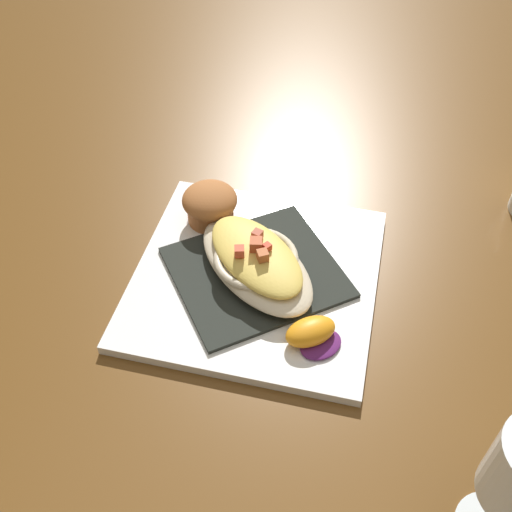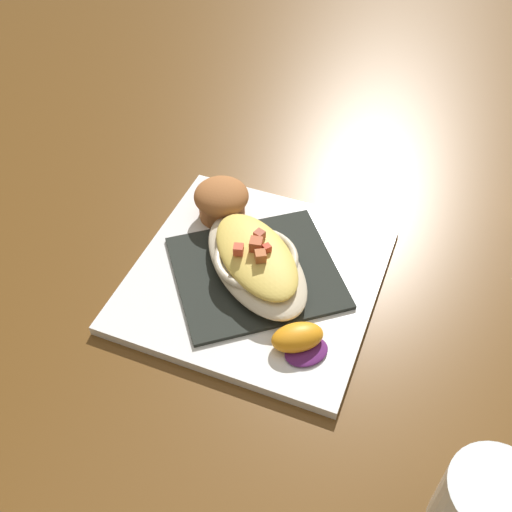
{
  "view_description": "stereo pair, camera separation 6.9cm",
  "coord_description": "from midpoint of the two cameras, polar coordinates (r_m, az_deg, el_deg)",
  "views": [
    {
      "loc": [
        -0.47,
        -0.04,
        0.55
      ],
      "look_at": [
        0.0,
        0.0,
        0.04
      ],
      "focal_mm": 42.46,
      "sensor_mm": 36.0,
      "label": 1
    },
    {
      "loc": [
        -0.46,
        -0.11,
        0.55
      ],
      "look_at": [
        0.0,
        0.0,
        0.04
      ],
      "focal_mm": 42.46,
      "sensor_mm": 36.0,
      "label": 2
    }
  ],
  "objects": [
    {
      "name": "square_plate",
      "position": [
        0.71,
        2.75,
        -2.12
      ],
      "size": [
        0.32,
        0.32,
        0.01
      ],
      "primitive_type": "cube",
      "rotation": [
        0.0,
        0.0,
        -0.15
      ],
      "color": "white",
      "rests_on": "ground_plane"
    },
    {
      "name": "folded_napkin",
      "position": [
        0.71,
        2.78,
        -1.66
      ],
      "size": [
        0.23,
        0.24,
        0.01
      ],
      "primitive_type": "cube",
      "rotation": [
        0.0,
        0.0,
        0.52
      ],
      "color": "#252924",
      "rests_on": "square_plate"
    },
    {
      "name": "gratin_dish",
      "position": [
        0.69,
        2.84,
        -0.53
      ],
      "size": [
        0.2,
        0.18,
        0.05
      ],
      "color": "beige",
      "rests_on": "folded_napkin"
    },
    {
      "name": "muffin",
      "position": [
        0.76,
        -0.69,
        5.17
      ],
      "size": [
        0.07,
        0.07,
        0.05
      ],
      "color": "#A96132",
      "rests_on": "square_plate"
    },
    {
      "name": "orange_garnish",
      "position": [
        0.64,
        7.16,
        -8.01
      ],
      "size": [
        0.07,
        0.07,
        0.03
      ],
      "color": "#571E5E",
      "rests_on": "square_plate"
    },
    {
      "name": "ground_plane",
      "position": [
        0.72,
        2.74,
        -2.44
      ],
      "size": [
        2.6,
        2.6,
        0.0
      ],
      "primitive_type": "plane",
      "color": "brown"
    }
  ]
}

